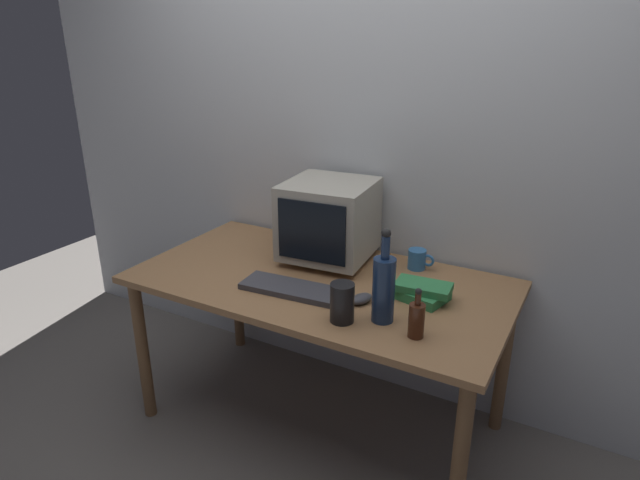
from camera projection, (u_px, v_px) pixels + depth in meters
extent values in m
plane|color=slate|center=(320.00, 419.00, 2.61)|extent=(6.00, 6.00, 0.00)
cube|color=silver|center=(370.00, 143.00, 2.55)|extent=(4.00, 0.08, 2.50)
cube|color=#9E7047|center=(320.00, 282.00, 2.35)|extent=(1.61, 0.84, 0.03)
cylinder|color=brown|center=(143.00, 350.00, 2.53)|extent=(0.06, 0.06, 0.72)
cylinder|color=brown|center=(459.00, 467.00, 1.85)|extent=(0.06, 0.06, 0.72)
cylinder|color=brown|center=(237.00, 290.00, 3.11)|extent=(0.06, 0.06, 0.72)
cylinder|color=brown|center=(504.00, 362.00, 2.44)|extent=(0.06, 0.06, 0.72)
cube|color=#B2AD9E|center=(329.00, 256.00, 2.54)|extent=(0.30, 0.26, 0.03)
cube|color=#B2AD9E|center=(329.00, 219.00, 2.47)|extent=(0.41, 0.41, 0.34)
cube|color=black|center=(311.00, 232.00, 2.31)|extent=(0.31, 0.04, 0.27)
cube|color=#3F3F47|center=(291.00, 289.00, 2.23)|extent=(0.43, 0.18, 0.02)
ellipsoid|color=#3F3F47|center=(361.00, 299.00, 2.13)|extent=(0.09, 0.11, 0.04)
cylinder|color=navy|center=(384.00, 290.00, 1.97)|extent=(0.08, 0.08, 0.25)
cylinder|color=navy|center=(386.00, 248.00, 1.91)|extent=(0.03, 0.03, 0.09)
sphere|color=#262626|center=(386.00, 233.00, 1.89)|extent=(0.03, 0.03, 0.03)
cylinder|color=#472314|center=(416.00, 321.00, 1.88)|extent=(0.06, 0.06, 0.12)
cylinder|color=#472314|center=(418.00, 299.00, 1.85)|extent=(0.02, 0.02, 0.04)
sphere|color=#262626|center=(419.00, 292.00, 1.84)|extent=(0.02, 0.02, 0.02)
cube|color=#33894C|center=(421.00, 294.00, 2.17)|extent=(0.22, 0.19, 0.04)
cube|color=#33894C|center=(423.00, 287.00, 2.15)|extent=(0.22, 0.14, 0.03)
cylinder|color=#3370B2|center=(417.00, 259.00, 2.43)|extent=(0.08, 0.08, 0.09)
torus|color=#3370B2|center=(428.00, 260.00, 2.40)|extent=(0.06, 0.01, 0.06)
cylinder|color=black|center=(342.00, 303.00, 1.98)|extent=(0.09, 0.09, 0.15)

